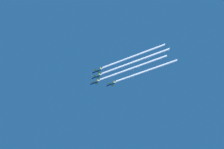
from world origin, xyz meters
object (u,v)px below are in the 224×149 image
at_px(jet_right_wingman, 110,85).
at_px(jet_left_wingman, 96,77).
at_px(jet_lead, 94,83).
at_px(jet_outer_left, 96,71).

bearing_deg(jet_right_wingman, jet_left_wingman, -177.93).
bearing_deg(jet_left_wingman, jet_lead, 46.51).
distance_m(jet_left_wingman, jet_right_wingman, 22.21).
bearing_deg(jet_outer_left, jet_left_wingman, 43.64).
bearing_deg(jet_right_wingman, jet_outer_left, -161.35).
distance_m(jet_lead, jet_left_wingman, 15.74).
bearing_deg(jet_left_wingman, jet_outer_left, -136.36).
distance_m(jet_lead, jet_right_wingman, 15.56).
relative_size(jet_lead, jet_right_wingman, 1.00).
bearing_deg(jet_outer_left, jet_right_wingman, 18.65).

